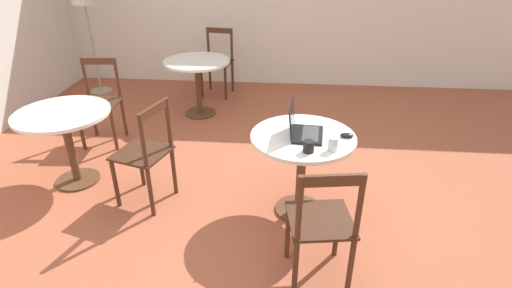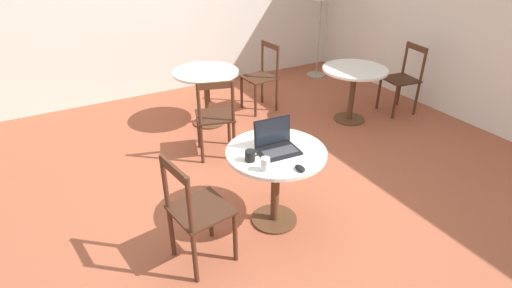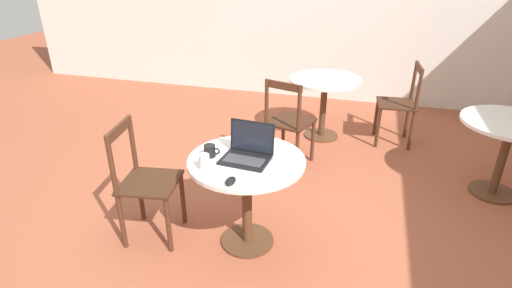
{
  "view_description": "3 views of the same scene",
  "coord_description": "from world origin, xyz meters",
  "px_view_note": "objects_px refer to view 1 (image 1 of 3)",
  "views": [
    {
      "loc": [
        -2.72,
        -0.11,
        2.06
      ],
      "look_at": [
        -0.01,
        0.12,
        0.62
      ],
      "focal_mm": 28.0,
      "sensor_mm": 36.0,
      "label": 1
    },
    {
      "loc": [
        -1.48,
        -2.53,
        2.28
      ],
      "look_at": [
        0.01,
        0.12,
        0.59
      ],
      "focal_mm": 28.0,
      "sensor_mm": 36.0,
      "label": 2
    },
    {
      "loc": [
        0.72,
        -2.51,
        1.97
      ],
      "look_at": [
        -0.01,
        0.04,
        0.69
      ],
      "focal_mm": 28.0,
      "sensor_mm": 36.0,
      "label": 3
    }
  ],
  "objects_px": {
    "cafe_table_mid": "(198,72)",
    "chair_near_left": "(321,225)",
    "laptop": "(303,129)",
    "mouse": "(347,135)",
    "chair_far_right": "(101,102)",
    "chair_far_front": "(146,154)",
    "chair_mid_right": "(218,62)",
    "cafe_table_near": "(302,152)",
    "mug": "(309,146)",
    "cafe_table_far": "(65,127)",
    "floor_lamp": "(85,5)",
    "drinking_glass": "(333,144)"
  },
  "relations": [
    {
      "from": "cafe_table_mid",
      "to": "chair_far_right",
      "type": "bearing_deg",
      "value": 133.23
    },
    {
      "from": "chair_far_front",
      "to": "laptop",
      "type": "distance_m",
      "value": 1.29
    },
    {
      "from": "cafe_table_mid",
      "to": "chair_near_left",
      "type": "bearing_deg",
      "value": -153.02
    },
    {
      "from": "chair_near_left",
      "to": "laptop",
      "type": "relative_size",
      "value": 2.69
    },
    {
      "from": "cafe_table_near",
      "to": "cafe_table_mid",
      "type": "height_order",
      "value": "same"
    },
    {
      "from": "cafe_table_mid",
      "to": "chair_mid_right",
      "type": "relative_size",
      "value": 0.89
    },
    {
      "from": "cafe_table_far",
      "to": "drinking_glass",
      "type": "height_order",
      "value": "drinking_glass"
    },
    {
      "from": "cafe_table_near",
      "to": "chair_mid_right",
      "type": "height_order",
      "value": "chair_mid_right"
    },
    {
      "from": "cafe_table_far",
      "to": "laptop",
      "type": "relative_size",
      "value": 2.4
    },
    {
      "from": "cafe_table_mid",
      "to": "floor_lamp",
      "type": "xyz_separation_m",
      "value": [
        0.68,
        1.62,
        0.66
      ]
    },
    {
      "from": "chair_far_right",
      "to": "cafe_table_mid",
      "type": "bearing_deg",
      "value": -46.77
    },
    {
      "from": "cafe_table_far",
      "to": "mouse",
      "type": "relative_size",
      "value": 8.04
    },
    {
      "from": "floor_lamp",
      "to": "mug",
      "type": "bearing_deg",
      "value": -134.59
    },
    {
      "from": "mouse",
      "to": "chair_mid_right",
      "type": "bearing_deg",
      "value": 28.48
    },
    {
      "from": "mug",
      "to": "drinking_glass",
      "type": "height_order",
      "value": "drinking_glass"
    },
    {
      "from": "cafe_table_mid",
      "to": "chair_mid_right",
      "type": "height_order",
      "value": "chair_mid_right"
    },
    {
      "from": "chair_far_right",
      "to": "mug",
      "type": "bearing_deg",
      "value": -122.1
    },
    {
      "from": "chair_far_right",
      "to": "mouse",
      "type": "height_order",
      "value": "chair_far_right"
    },
    {
      "from": "laptop",
      "to": "mouse",
      "type": "height_order",
      "value": "laptop"
    },
    {
      "from": "cafe_table_near",
      "to": "chair_mid_right",
      "type": "relative_size",
      "value": 0.89
    },
    {
      "from": "chair_far_front",
      "to": "drinking_glass",
      "type": "distance_m",
      "value": 1.52
    },
    {
      "from": "cafe_table_near",
      "to": "chair_far_right",
      "type": "height_order",
      "value": "chair_far_right"
    },
    {
      "from": "chair_far_right",
      "to": "chair_far_front",
      "type": "height_order",
      "value": "same"
    },
    {
      "from": "chair_far_front",
      "to": "mouse",
      "type": "bearing_deg",
      "value": -91.07
    },
    {
      "from": "laptop",
      "to": "cafe_table_mid",
      "type": "bearing_deg",
      "value": 32.86
    },
    {
      "from": "chair_near_left",
      "to": "cafe_table_far",
      "type": "bearing_deg",
      "value": 64.92
    },
    {
      "from": "chair_far_right",
      "to": "chair_far_front",
      "type": "bearing_deg",
      "value": -141.22
    },
    {
      "from": "chair_far_front",
      "to": "cafe_table_far",
      "type": "bearing_deg",
      "value": 73.09
    },
    {
      "from": "cafe_table_far",
      "to": "floor_lamp",
      "type": "xyz_separation_m",
      "value": [
        2.33,
        0.81,
        0.66
      ]
    },
    {
      "from": "floor_lamp",
      "to": "cafe_table_near",
      "type": "bearing_deg",
      "value": -132.29
    },
    {
      "from": "chair_near_left",
      "to": "floor_lamp",
      "type": "height_order",
      "value": "floor_lamp"
    },
    {
      "from": "chair_near_left",
      "to": "chair_far_front",
      "type": "bearing_deg",
      "value": 60.64
    },
    {
      "from": "cafe_table_mid",
      "to": "mug",
      "type": "xyz_separation_m",
      "value": [
        -2.18,
        -1.28,
        0.18
      ]
    },
    {
      "from": "cafe_table_near",
      "to": "floor_lamp",
      "type": "relative_size",
      "value": 0.55
    },
    {
      "from": "chair_far_right",
      "to": "chair_near_left",
      "type": "bearing_deg",
      "value": -129.5
    },
    {
      "from": "cafe_table_near",
      "to": "floor_lamp",
      "type": "bearing_deg",
      "value": 47.71
    },
    {
      "from": "cafe_table_near",
      "to": "chair_far_front",
      "type": "bearing_deg",
      "value": 88.41
    },
    {
      "from": "floor_lamp",
      "to": "mouse",
      "type": "height_order",
      "value": "floor_lamp"
    },
    {
      "from": "chair_near_left",
      "to": "mouse",
      "type": "distance_m",
      "value": 0.82
    },
    {
      "from": "chair_near_left",
      "to": "chair_mid_right",
      "type": "bearing_deg",
      "value": 19.95
    },
    {
      "from": "chair_mid_right",
      "to": "chair_near_left",
      "type": "bearing_deg",
      "value": -160.05
    },
    {
      "from": "chair_mid_right",
      "to": "laptop",
      "type": "xyz_separation_m",
      "value": [
        -2.69,
        -1.13,
        0.29
      ]
    },
    {
      "from": "cafe_table_near",
      "to": "mug",
      "type": "xyz_separation_m",
      "value": [
        -0.25,
        -0.03,
        0.18
      ]
    },
    {
      "from": "cafe_table_near",
      "to": "cafe_table_far",
      "type": "bearing_deg",
      "value": 82.35
    },
    {
      "from": "cafe_table_far",
      "to": "chair_far_right",
      "type": "relative_size",
      "value": 0.89
    },
    {
      "from": "chair_far_right",
      "to": "drinking_glass",
      "type": "relative_size",
      "value": 8.83
    },
    {
      "from": "drinking_glass",
      "to": "cafe_table_near",
      "type": "bearing_deg",
      "value": 42.79
    },
    {
      "from": "mouse",
      "to": "cafe_table_far",
      "type": "bearing_deg",
      "value": 83.51
    },
    {
      "from": "chair_mid_right",
      "to": "floor_lamp",
      "type": "distance_m",
      "value": 1.9
    },
    {
      "from": "chair_mid_right",
      "to": "mug",
      "type": "bearing_deg",
      "value": -158.41
    }
  ]
}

